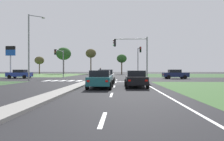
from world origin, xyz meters
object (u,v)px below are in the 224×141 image
object	(u,v)px
treeline_third	(91,54)
traffic_signal_near_right	(135,51)
car_navy_fourth	(175,74)
treeline_near	(39,60)
fuel_price_totem	(11,55)
pedestrian_at_median	(100,71)
car_teal_near	(100,79)
traffic_signal_far_left	(60,58)
car_black_fifth	(136,79)
car_blue_second	(20,74)
treeline_fourth	(122,59)
treeline_second	(64,54)
traffic_signal_far_right	(139,57)
street_lamp_second	(30,44)
car_white_third	(106,76)

from	to	relation	value
treeline_third	traffic_signal_near_right	bearing A→B (deg)	-73.90
car_navy_fourth	traffic_signal_near_right	size ratio (longest dim) A/B	0.73
traffic_signal_near_right	treeline_near	world-z (taller)	treeline_near
treeline_third	fuel_price_totem	bearing A→B (deg)	-106.64
pedestrian_at_median	car_teal_near	bearing A→B (deg)	-169.42
traffic_signal_far_left	pedestrian_at_median	size ratio (longest dim) A/B	2.89
car_black_fifth	treeline_near	distance (m)	59.33
pedestrian_at_median	car_black_fifth	bearing A→B (deg)	-161.91
car_navy_fourth	pedestrian_at_median	xyz separation A→B (m)	(-13.91, 7.29, 0.49)
car_blue_second	traffic_signal_far_left	xyz separation A→B (m)	(6.62, 2.77, 3.02)
pedestrian_at_median	treeline_fourth	world-z (taller)	treeline_fourth
car_blue_second	traffic_signal_near_right	distance (m)	22.18
car_teal_near	pedestrian_at_median	distance (m)	25.19
treeline_near	car_blue_second	bearing A→B (deg)	-72.33
traffic_signal_far_left	pedestrian_at_median	distance (m)	8.94
car_navy_fourth	treeline_second	distance (m)	46.11
traffic_signal_far_right	street_lamp_second	bearing A→B (deg)	-146.95
car_black_fifth	treeline_second	distance (m)	55.86
treeline_near	treeline_second	bearing A→B (deg)	2.05
traffic_signal_near_right	treeline_fourth	distance (m)	40.49
traffic_signal_far_left	treeline_fourth	world-z (taller)	treeline_fourth
traffic_signal_near_right	treeline_third	bearing A→B (deg)	106.10
car_blue_second	fuel_price_totem	world-z (taller)	fuel_price_totem
car_teal_near	car_white_third	world-z (taller)	car_white_third
traffic_signal_far_left	treeline_third	size ratio (longest dim) A/B	0.61
car_teal_near	car_blue_second	bearing A→B (deg)	132.87
treeline_near	traffic_signal_near_right	bearing A→B (deg)	-53.88
car_blue_second	fuel_price_totem	size ratio (longest dim) A/B	0.72
car_navy_fourth	fuel_price_totem	bearing A→B (deg)	-92.49
treeline_second	treeline_fourth	world-z (taller)	treeline_second
traffic_signal_far_left	traffic_signal_far_right	world-z (taller)	traffic_signal_far_right
traffic_signal_far_left	traffic_signal_far_right	bearing A→B (deg)	0.25
fuel_price_totem	treeline_near	size ratio (longest dim) A/B	0.95
treeline_second	car_navy_fourth	bearing A→B (deg)	-48.97
car_black_fifth	street_lamp_second	bearing A→B (deg)	147.39
traffic_signal_near_right	pedestrian_at_median	distance (m)	17.13
car_black_fifth	traffic_signal_far_right	xyz separation A→B (m)	(2.14, 19.52, 3.30)
car_teal_near	car_black_fifth	xyz separation A→B (m)	(3.10, 1.17, -0.01)
car_black_fifth	traffic_signal_far_right	bearing A→B (deg)	83.73
car_navy_fourth	treeline_near	xyz separation A→B (m)	(-38.73, 34.13, 4.07)
car_teal_near	car_navy_fourth	size ratio (longest dim) A/B	0.99
fuel_price_totem	traffic_signal_far_left	bearing A→B (deg)	9.79
car_white_third	fuel_price_totem	size ratio (longest dim) A/B	0.70
pedestrian_at_median	treeline_second	xyz separation A→B (m)	(-16.06, 27.16, 5.98)
fuel_price_totem	car_teal_near	bearing A→B (deg)	-45.16
street_lamp_second	treeline_fourth	world-z (taller)	street_lamp_second
car_white_third	street_lamp_second	distance (m)	12.49
car_teal_near	street_lamp_second	bearing A→B (deg)	137.12
car_blue_second	car_black_fifth	distance (m)	25.80
traffic_signal_far_right	car_blue_second	bearing A→B (deg)	-172.58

